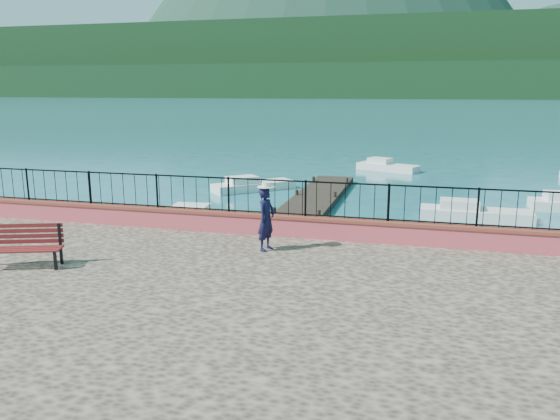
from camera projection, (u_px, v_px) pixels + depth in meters
The scene contains 13 objects.
ground at pixel (282, 336), 11.63m from camera, with size 2000.00×2000.00×0.00m, color #19596B.
parapet at pixel (316, 227), 14.80m from camera, with size 28.00×0.46×0.58m, color #B64148.
railing at pixel (316, 199), 14.63m from camera, with size 27.00×0.05×0.95m, color black.
dock at pixel (307, 208), 23.42m from camera, with size 2.00×16.00×0.30m, color #2D231C.
far_forest at pixel (421, 81), 292.92m from camera, with size 900.00×60.00×18.00m, color black.
foothills at pixel (423, 61), 346.74m from camera, with size 900.00×120.00×44.00m, color black.
park_bench at pixel (23, 255), 12.33m from camera, with size 1.82×1.11×0.96m.
person at pixel (266, 219), 13.54m from camera, with size 0.58×0.38×1.60m, color black.
hat at pixel (266, 185), 13.35m from camera, with size 0.44×0.44×0.12m, color silver.
boat_0 at pixel (205, 215), 21.03m from camera, with size 3.90×1.30×0.80m, color silver.
boat_1 at pixel (476, 210), 21.90m from camera, with size 4.31×1.30×0.80m, color silver.
boat_3 at pixel (254, 183), 28.21m from camera, with size 4.29×1.30×0.80m, color silver.
boat_4 at pixel (388, 164), 35.01m from camera, with size 3.94×1.30×0.80m, color silver.
Camera 1 is at (2.68, -10.42, 5.17)m, focal length 35.00 mm.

